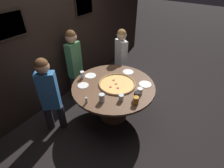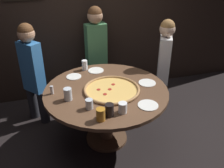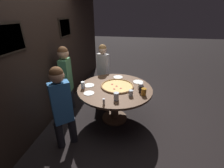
% 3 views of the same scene
% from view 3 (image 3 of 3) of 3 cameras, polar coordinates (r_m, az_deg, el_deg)
% --- Properties ---
extents(ground_plane, '(24.00, 24.00, 0.00)m').
position_cam_3_polar(ground_plane, '(3.31, 0.98, -12.86)').
color(ground_plane, black).
extents(back_wall, '(6.40, 0.08, 2.60)m').
position_cam_3_polar(back_wall, '(3.17, -23.46, 9.80)').
color(back_wall, black).
rests_on(back_wall, ground_plane).
extents(dining_table, '(1.44, 1.44, 0.74)m').
position_cam_3_polar(dining_table, '(2.98, 1.06, -3.88)').
color(dining_table, brown).
rests_on(dining_table, ground_plane).
extents(giant_pizza, '(0.65, 0.65, 0.03)m').
position_cam_3_polar(giant_pizza, '(2.95, 2.01, -0.68)').
color(giant_pizza, '#EAB75B').
rests_on(giant_pizza, dining_table).
extents(drink_cup_centre_back, '(0.07, 0.07, 0.13)m').
position_cam_3_polar(drink_cup_centre_back, '(2.90, -10.96, -0.40)').
color(drink_cup_centre_back, white).
rests_on(drink_cup_centre_back, dining_table).
extents(drink_cup_far_left, '(0.09, 0.09, 0.13)m').
position_cam_3_polar(drink_cup_far_left, '(2.76, 11.07, -1.85)').
color(drink_cup_far_left, black).
rests_on(drink_cup_far_left, dining_table).
extents(drink_cup_near_left, '(0.09, 0.09, 0.11)m').
position_cam_3_polar(drink_cup_near_left, '(2.89, 10.71, -0.74)').
color(drink_cup_near_left, white).
rests_on(drink_cup_near_left, dining_table).
extents(drink_cup_near_right, '(0.09, 0.09, 0.14)m').
position_cam_3_polar(drink_cup_near_right, '(2.47, 1.62, -4.73)').
color(drink_cup_near_right, silver).
rests_on(drink_cup_near_right, dining_table).
extents(drink_cup_far_right, '(0.09, 0.09, 0.13)m').
position_cam_3_polar(drink_cup_far_right, '(2.68, 11.99, -2.92)').
color(drink_cup_far_right, '#BC7A23').
rests_on(drink_cup_far_right, dining_table).
extents(drink_cup_by_shaker, '(0.08, 0.08, 0.11)m').
position_cam_3_polar(drink_cup_by_shaker, '(2.62, 7.17, -3.42)').
color(drink_cup_by_shaker, silver).
rests_on(drink_cup_by_shaker, dining_table).
extents(white_plate_far_back, '(0.19, 0.19, 0.01)m').
position_cam_3_polar(white_plate_far_back, '(2.73, -8.76, -3.45)').
color(white_plate_far_back, white).
rests_on(white_plate_far_back, dining_table).
extents(white_plate_beside_cup, '(0.21, 0.21, 0.01)m').
position_cam_3_polar(white_plate_beside_cup, '(3.18, 9.95, 0.79)').
color(white_plate_beside_cup, white).
rests_on(white_plate_beside_cup, dining_table).
extents(white_plate_near_front, '(0.21, 0.21, 0.01)m').
position_cam_3_polar(white_plate_near_front, '(3.37, 2.32, 2.65)').
color(white_plate_near_front, white).
rests_on(white_plate_near_front, dining_table).
extents(white_plate_right_side, '(0.21, 0.21, 0.01)m').
position_cam_3_polar(white_plate_right_side, '(3.02, -8.66, -0.47)').
color(white_plate_right_side, white).
rests_on(white_plate_right_side, dining_table).
extents(condiment_shaker, '(0.04, 0.04, 0.10)m').
position_cam_3_polar(condiment_shaker, '(2.38, -3.14, -6.64)').
color(condiment_shaker, silver).
rests_on(condiment_shaker, dining_table).
extents(diner_centre_back, '(0.32, 0.35, 1.40)m').
position_cam_3_polar(diner_centre_back, '(2.42, -18.63, -7.44)').
color(diner_centre_back, '#232328').
rests_on(diner_centre_back, ground_plane).
extents(diner_side_right, '(0.26, 0.36, 1.37)m').
position_cam_3_polar(diner_side_right, '(3.84, -3.41, 6.11)').
color(diner_side_right, '#232328').
rests_on(diner_side_right, ground_plane).
extents(diner_far_left, '(0.38, 0.22, 1.47)m').
position_cam_3_polar(diner_far_left, '(3.29, -17.01, 2.62)').
color(diner_far_left, '#232328').
rests_on(diner_far_left, ground_plane).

